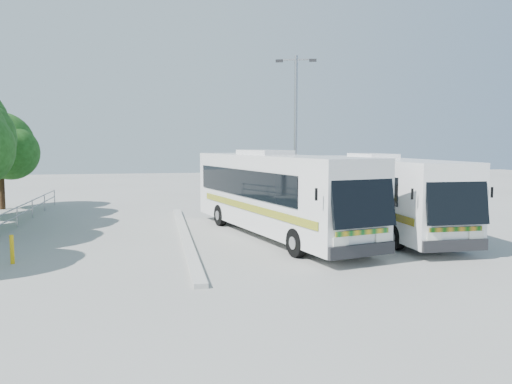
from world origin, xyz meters
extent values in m
plane|color=#999994|center=(0.00, 0.00, 0.00)|extent=(100.00, 100.00, 0.00)
cube|color=#B2B2AD|center=(-2.30, 2.00, 0.07)|extent=(0.40, 16.00, 0.15)
cylinder|color=gray|center=(-10.00, 4.00, 0.95)|extent=(0.06, 22.00, 0.06)
cylinder|color=gray|center=(-10.00, 4.00, 0.55)|extent=(0.06, 22.00, 0.06)
cylinder|color=gray|center=(-10.00, 14.00, 0.50)|extent=(0.06, 0.06, 1.00)
cylinder|color=#382314|center=(-12.70, 13.30, 1.39)|extent=(0.36, 0.36, 2.77)
sphere|color=#17370F|center=(-11.94, 12.80, 3.46)|extent=(3.28, 3.28, 3.28)
cube|color=silver|center=(1.53, 1.42, 1.93)|extent=(5.38, 12.59, 3.13)
cube|color=black|center=(2.97, -4.61, 2.31)|extent=(2.41, 1.01, 1.99)
cube|color=black|center=(0.12, 1.71, 2.31)|extent=(2.35, 9.60, 1.13)
cube|color=black|center=(2.65, 2.32, 2.31)|extent=(2.35, 9.60, 1.13)
cube|color=#0D611E|center=(0.33, 0.81, 1.34)|extent=(2.52, 10.40, 0.29)
cylinder|color=black|center=(1.33, -2.75, 0.51)|extent=(0.54, 1.07, 1.03)
cylinder|color=black|center=(3.59, -2.21, 0.51)|extent=(0.54, 1.07, 1.03)
cylinder|color=black|center=(-0.42, 4.55, 0.51)|extent=(0.54, 1.07, 1.03)
cylinder|color=black|center=(1.84, 5.09, 0.51)|extent=(0.54, 1.07, 1.03)
cube|color=white|center=(6.49, 1.51, 1.83)|extent=(2.54, 11.75, 2.98)
cube|color=black|center=(6.44, -4.38, 2.20)|extent=(2.25, 0.47, 1.90)
cube|color=black|center=(5.25, 2.11, 2.20)|extent=(0.13, 9.39, 1.08)
cube|color=black|center=(7.73, 2.09, 2.20)|extent=(0.13, 9.39, 1.08)
cube|color=#0B4F0C|center=(5.24, 1.23, 1.27)|extent=(0.12, 10.17, 0.27)
cylinder|color=black|center=(5.35, -2.29, 0.49)|extent=(0.30, 0.98, 0.98)
cylinder|color=black|center=(7.56, -2.31, 0.49)|extent=(0.30, 0.98, 0.98)
cylinder|color=black|center=(5.41, 4.85, 0.49)|extent=(0.30, 0.98, 0.98)
cylinder|color=black|center=(7.62, 4.83, 0.49)|extent=(0.30, 0.98, 0.98)
cylinder|color=#95979D|center=(3.55, 5.28, 4.20)|extent=(0.21, 0.21, 8.40)
cylinder|color=#95979D|center=(3.55, 5.28, 8.19)|extent=(1.63, 0.58, 0.08)
cube|color=black|center=(2.75, 5.53, 8.14)|extent=(0.41, 0.29, 0.13)
cube|color=black|center=(4.35, 5.03, 8.14)|extent=(0.41, 0.29, 0.13)
cylinder|color=gold|center=(-8.19, -1.83, 0.48)|extent=(0.17, 0.17, 0.97)
camera|label=1|loc=(-3.45, -19.36, 3.96)|focal=35.00mm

